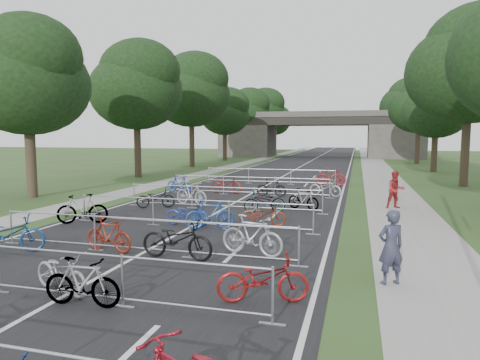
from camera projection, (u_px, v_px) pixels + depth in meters
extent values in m
cube|color=black|center=(308.00, 163.00, 53.53)|extent=(11.00, 140.00, 0.01)
cube|color=gray|center=(374.00, 164.00, 51.42)|extent=(3.00, 140.00, 0.01)
cube|color=gray|center=(250.00, 162.00, 55.51)|extent=(2.00, 140.00, 0.01)
cube|color=silver|center=(308.00, 163.00, 53.53)|extent=(0.12, 140.00, 0.00)
cube|color=#44413C|center=(248.00, 141.00, 70.69)|extent=(8.00, 8.00, 5.00)
cube|color=#44413C|center=(395.00, 142.00, 64.62)|extent=(8.00, 8.00, 5.00)
cube|color=black|center=(319.00, 122.00, 67.33)|extent=(30.00, 8.00, 1.20)
cube|color=#44413C|center=(317.00, 114.00, 63.58)|extent=(30.00, 0.40, 0.90)
cube|color=#44413C|center=(321.00, 116.00, 70.87)|extent=(30.00, 0.40, 0.90)
cylinder|color=#33261C|center=(31.00, 160.00, 23.75)|extent=(0.56, 0.56, 4.20)
ellipsoid|color=black|center=(27.00, 85.00, 23.32)|extent=(6.72, 6.72, 5.51)
sphere|color=black|center=(28.00, 57.00, 22.54)|extent=(5.38, 5.38, 5.38)
sphere|color=black|center=(27.00, 101.00, 24.02)|extent=(4.37, 4.37, 4.37)
cylinder|color=#33261C|center=(138.00, 149.00, 35.23)|extent=(0.56, 0.56, 4.72)
ellipsoid|color=black|center=(136.00, 92.00, 34.74)|extent=(7.56, 7.56, 6.20)
sphere|color=black|center=(139.00, 71.00, 33.95)|extent=(6.05, 6.05, 6.05)
sphere|color=black|center=(134.00, 104.00, 35.45)|extent=(4.91, 4.91, 4.91)
cylinder|color=#33261C|center=(465.00, 149.00, 28.74)|extent=(0.56, 0.56, 5.11)
ellipsoid|color=black|center=(469.00, 73.00, 28.21)|extent=(8.18, 8.18, 6.70)
sphere|color=black|center=(459.00, 90.00, 28.93)|extent=(5.31, 5.31, 5.31)
cylinder|color=#33261C|center=(192.00, 143.00, 46.71)|extent=(0.56, 0.56, 5.25)
ellipsoid|color=black|center=(191.00, 95.00, 46.17)|extent=(8.40, 8.40, 6.89)
sphere|color=black|center=(195.00, 79.00, 45.35)|extent=(6.72, 6.72, 6.72)
sphere|color=black|center=(189.00, 105.00, 46.89)|extent=(5.46, 5.46, 5.46)
cylinder|color=#33261C|center=(434.00, 152.00, 40.31)|extent=(0.56, 0.56, 3.85)
ellipsoid|color=black|center=(436.00, 111.00, 39.91)|extent=(6.16, 6.16, 5.05)
sphere|color=black|center=(445.00, 97.00, 39.15)|extent=(4.93, 4.93, 4.93)
sphere|color=black|center=(429.00, 120.00, 40.61)|extent=(4.00, 4.00, 4.00)
cylinder|color=#33261C|center=(225.00, 145.00, 58.27)|extent=(0.56, 0.56, 4.20)
ellipsoid|color=black|center=(225.00, 115.00, 57.84)|extent=(6.72, 6.72, 5.51)
sphere|color=black|center=(228.00, 104.00, 57.06)|extent=(5.38, 5.38, 5.38)
sphere|color=black|center=(222.00, 121.00, 58.53)|extent=(4.37, 4.37, 4.37)
cylinder|color=#33261C|center=(417.00, 145.00, 51.78)|extent=(0.56, 0.56, 4.48)
ellipsoid|color=black|center=(419.00, 109.00, 51.32)|extent=(7.17, 7.17, 5.88)
sphere|color=black|center=(426.00, 96.00, 50.54)|extent=(5.73, 5.73, 5.73)
sphere|color=black|center=(414.00, 116.00, 52.03)|extent=(4.66, 4.66, 4.66)
cylinder|color=#33261C|center=(247.00, 142.00, 69.74)|extent=(0.56, 0.56, 4.72)
ellipsoid|color=black|center=(247.00, 113.00, 69.26)|extent=(7.56, 7.56, 6.20)
sphere|color=black|center=(250.00, 104.00, 68.46)|extent=(6.05, 6.05, 6.05)
sphere|color=black|center=(245.00, 119.00, 69.97)|extent=(4.91, 4.91, 4.91)
cylinder|color=#33261C|center=(407.00, 141.00, 63.26)|extent=(0.56, 0.56, 5.11)
ellipsoid|color=black|center=(408.00, 107.00, 62.73)|extent=(8.18, 8.18, 6.70)
sphere|color=black|center=(413.00, 95.00, 61.92)|extent=(6.54, 6.54, 6.54)
sphere|color=black|center=(404.00, 114.00, 63.45)|extent=(5.31, 5.31, 5.31)
cylinder|color=#33261C|center=(263.00, 140.00, 81.22)|extent=(0.56, 0.56, 5.25)
ellipsoid|color=black|center=(263.00, 112.00, 80.69)|extent=(8.40, 8.40, 6.89)
sphere|color=black|center=(265.00, 103.00, 79.87)|extent=(6.72, 6.72, 6.72)
sphere|color=black|center=(261.00, 118.00, 81.41)|extent=(5.46, 5.46, 5.46)
cylinder|color=#33261C|center=(399.00, 144.00, 74.83)|extent=(0.56, 0.56, 3.85)
ellipsoid|color=black|center=(400.00, 122.00, 74.43)|extent=(6.16, 6.16, 5.05)
sphere|color=black|center=(404.00, 115.00, 73.67)|extent=(4.93, 4.93, 4.93)
sphere|color=black|center=(397.00, 127.00, 75.12)|extent=(4.00, 4.00, 4.00)
cylinder|color=#33261C|center=(274.00, 141.00, 92.78)|extent=(0.56, 0.56, 4.20)
ellipsoid|color=black|center=(275.00, 122.00, 92.35)|extent=(6.72, 6.72, 5.51)
sphere|color=black|center=(277.00, 116.00, 91.58)|extent=(5.38, 5.38, 5.38)
sphere|color=black|center=(273.00, 126.00, 93.05)|extent=(4.37, 4.37, 4.37)
cylinder|color=#33261C|center=(394.00, 141.00, 86.30)|extent=(0.56, 0.56, 4.48)
ellipsoid|color=black|center=(395.00, 119.00, 85.84)|extent=(7.17, 7.17, 5.88)
sphere|color=black|center=(398.00, 112.00, 85.05)|extent=(5.73, 5.73, 5.73)
sphere|color=black|center=(392.00, 124.00, 86.55)|extent=(4.66, 4.66, 4.66)
cylinder|color=#A6A9AE|center=(56.00, 251.00, 8.93)|extent=(9.20, 0.04, 0.04)
cylinder|color=#A6A9AE|center=(58.00, 291.00, 9.02)|extent=(9.20, 0.04, 0.04)
cube|color=#A6A9AE|center=(0.00, 292.00, 9.44)|extent=(0.50, 0.08, 0.03)
cylinder|color=#A6A9AE|center=(122.00, 281.00, 8.58)|extent=(0.05, 0.05, 1.10)
cube|color=#A6A9AE|center=(123.00, 307.00, 8.64)|extent=(0.50, 0.08, 0.03)
cylinder|color=#A6A9AE|center=(273.00, 296.00, 7.77)|extent=(0.05, 0.05, 1.10)
cube|color=#A6A9AE|center=(272.00, 324.00, 7.83)|extent=(0.50, 0.08, 0.03)
cylinder|color=#A6A9AE|center=(141.00, 219.00, 12.38)|extent=(9.20, 0.04, 0.04)
cylinder|color=#A6A9AE|center=(141.00, 248.00, 12.47)|extent=(9.20, 0.04, 0.04)
cylinder|color=#A6A9AE|center=(11.00, 227.00, 13.65)|extent=(0.05, 0.05, 1.10)
cube|color=#A6A9AE|center=(12.00, 243.00, 13.71)|extent=(0.50, 0.08, 0.03)
cylinder|color=#A6A9AE|center=(95.00, 233.00, 12.84)|extent=(0.05, 0.05, 1.10)
cube|color=#A6A9AE|center=(96.00, 250.00, 12.90)|extent=(0.50, 0.08, 0.03)
cylinder|color=#A6A9AE|center=(190.00, 239.00, 12.03)|extent=(0.05, 0.05, 1.10)
cube|color=#A6A9AE|center=(190.00, 258.00, 12.09)|extent=(0.50, 0.08, 0.03)
cylinder|color=#A6A9AE|center=(299.00, 247.00, 11.22)|extent=(0.05, 0.05, 1.10)
cube|color=#A6A9AE|center=(299.00, 266.00, 11.28)|extent=(0.50, 0.08, 0.03)
cylinder|color=#A6A9AE|center=(190.00, 200.00, 16.03)|extent=(9.20, 0.04, 0.04)
cylinder|color=#A6A9AE|center=(190.00, 223.00, 16.12)|extent=(9.20, 0.04, 0.04)
cylinder|color=#A6A9AE|center=(84.00, 207.00, 17.29)|extent=(0.05, 0.05, 1.10)
cube|color=#A6A9AE|center=(85.00, 220.00, 17.35)|extent=(0.50, 0.08, 0.03)
cylinder|color=#A6A9AE|center=(153.00, 211.00, 16.48)|extent=(0.05, 0.05, 1.10)
cube|color=#A6A9AE|center=(153.00, 225.00, 16.54)|extent=(0.50, 0.08, 0.03)
cylinder|color=#A6A9AE|center=(229.00, 215.00, 15.67)|extent=(0.05, 0.05, 1.10)
cube|color=#A6A9AE|center=(229.00, 229.00, 15.73)|extent=(0.50, 0.08, 0.03)
cylinder|color=#A6A9AE|center=(313.00, 219.00, 14.86)|extent=(0.05, 0.05, 1.10)
cube|color=#A6A9AE|center=(313.00, 234.00, 14.92)|extent=(0.50, 0.08, 0.03)
cylinder|color=#A6A9AE|center=(222.00, 187.00, 19.86)|extent=(9.20, 0.04, 0.04)
cylinder|color=#A6A9AE|center=(223.00, 206.00, 19.95)|extent=(9.20, 0.04, 0.04)
cylinder|color=#A6A9AE|center=(134.00, 194.00, 21.13)|extent=(0.05, 0.05, 1.10)
cube|color=#A6A9AE|center=(134.00, 205.00, 21.19)|extent=(0.50, 0.08, 0.03)
cylinder|color=#A6A9AE|center=(192.00, 197.00, 20.32)|extent=(0.05, 0.05, 1.10)
cube|color=#A6A9AE|center=(192.00, 208.00, 20.38)|extent=(0.50, 0.08, 0.03)
cylinder|color=#A6A9AE|center=(254.00, 199.00, 19.51)|extent=(0.05, 0.05, 1.10)
cube|color=#A6A9AE|center=(254.00, 211.00, 19.57)|extent=(0.50, 0.08, 0.03)
cylinder|color=#A6A9AE|center=(323.00, 202.00, 18.70)|extent=(0.05, 0.05, 1.10)
cube|color=#A6A9AE|center=(322.00, 214.00, 18.76)|extent=(0.50, 0.08, 0.03)
cylinder|color=#A6A9AE|center=(249.00, 177.00, 24.66)|extent=(9.20, 0.04, 0.04)
cylinder|color=#A6A9AE|center=(249.00, 192.00, 24.75)|extent=(9.20, 0.04, 0.04)
cylinder|color=#A6A9AE|center=(175.00, 183.00, 25.92)|extent=(0.05, 0.05, 1.10)
cube|color=#A6A9AE|center=(176.00, 192.00, 25.98)|extent=(0.50, 0.08, 0.03)
cylinder|color=#A6A9AE|center=(224.00, 185.00, 25.11)|extent=(0.05, 0.05, 1.10)
cube|color=#A6A9AE|center=(224.00, 194.00, 25.17)|extent=(0.50, 0.08, 0.03)
cylinder|color=#A6A9AE|center=(275.00, 187.00, 24.30)|extent=(0.05, 0.05, 1.10)
cube|color=#A6A9AE|center=(275.00, 196.00, 24.36)|extent=(0.50, 0.08, 0.03)
cylinder|color=#A6A9AE|center=(330.00, 188.00, 23.49)|extent=(0.05, 0.05, 1.10)
cube|color=#A6A9AE|center=(330.00, 198.00, 23.55)|extent=(0.50, 0.08, 0.03)
cylinder|color=#A6A9AE|center=(270.00, 169.00, 30.41)|extent=(9.20, 0.04, 0.04)
cylinder|color=#A6A9AE|center=(269.00, 181.00, 30.50)|extent=(9.20, 0.04, 0.04)
cylinder|color=#A6A9AE|center=(209.00, 175.00, 31.68)|extent=(0.05, 0.05, 1.10)
cube|color=#A6A9AE|center=(209.00, 182.00, 31.73)|extent=(0.50, 0.08, 0.03)
cylinder|color=#A6A9AE|center=(249.00, 176.00, 30.87)|extent=(0.05, 0.05, 1.10)
cube|color=#A6A9AE|center=(249.00, 183.00, 30.92)|extent=(0.50, 0.08, 0.03)
cylinder|color=#A6A9AE|center=(291.00, 177.00, 30.06)|extent=(0.05, 0.05, 1.10)
cube|color=#A6A9AE|center=(291.00, 184.00, 30.11)|extent=(0.50, 0.08, 0.03)
cylinder|color=#A6A9AE|center=(335.00, 178.00, 29.25)|extent=(0.05, 0.05, 1.10)
cube|color=#A6A9AE|center=(335.00, 186.00, 29.30)|extent=(0.50, 0.08, 0.03)
imported|color=gray|center=(61.00, 272.00, 9.36)|extent=(1.89, 1.17, 0.94)
imported|color=#A6A9AE|center=(82.00, 283.00, 8.60)|extent=(1.71, 0.56, 1.01)
imported|color=maroon|center=(263.00, 279.00, 8.83)|extent=(2.03, 1.19, 1.01)
imported|color=navy|center=(7.00, 235.00, 12.56)|extent=(2.19, 1.63, 1.10)
imported|color=maroon|center=(109.00, 235.00, 12.67)|extent=(1.77, 0.79, 1.03)
imported|color=black|center=(177.00, 240.00, 11.91)|extent=(2.19, 0.88, 1.13)
imported|color=#9EA0A6|center=(252.00, 236.00, 12.26)|extent=(2.03, 0.99, 1.18)
imported|color=#A6A9AE|center=(82.00, 209.00, 16.69)|extent=(2.00, 1.29, 1.17)
imported|color=navy|center=(187.00, 214.00, 16.35)|extent=(1.79, 0.69, 0.93)
imported|color=#1B4497|center=(210.00, 215.00, 15.72)|extent=(1.87, 1.12, 1.09)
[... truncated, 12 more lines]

